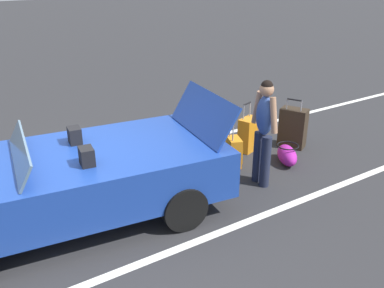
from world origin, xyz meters
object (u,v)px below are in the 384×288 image
traveler_person (264,128)px  suitcase_medium_bright (249,134)px  convertible_car (52,184)px  suitcase_large_black (293,128)px  duffel_bag (287,155)px  suitcase_small_carryon (234,152)px

traveler_person → suitcase_medium_bright: bearing=-114.8°
convertible_car → suitcase_large_black: 4.46m
suitcase_large_black → traveler_person: bearing=-178.9°
traveler_person → duffel_bag: bearing=-155.0°
convertible_car → duffel_bag: bearing=-177.4°
convertible_car → suitcase_medium_bright: bearing=-165.3°
suitcase_large_black → traveler_person: size_ratio=0.57×
convertible_car → traveler_person: (-3.00, 0.60, 0.34)m
suitcase_medium_bright → traveler_person: size_ratio=0.55×
convertible_car → suitcase_large_black: bearing=-170.5°
duffel_bag → traveler_person: traveler_person is taller
suitcase_large_black → duffel_bag: suitcase_large_black is taller
suitcase_large_black → suitcase_small_carryon: size_ratio=1.12×
duffel_bag → suitcase_small_carryon: bearing=-27.0°
suitcase_small_carryon → duffel_bag: suitcase_small_carryon is taller
suitcase_small_carryon → traveler_person: traveler_person is taller
suitcase_large_black → suitcase_small_carryon: (1.43, 0.07, -0.12)m
suitcase_large_black → suitcase_medium_bright: bearing=132.6°
traveler_person → convertible_car: bearing=-5.2°
duffel_bag → convertible_car: bearing=-4.5°
duffel_bag → traveler_person: (0.85, 0.29, 0.77)m
suitcase_medium_bright → duffel_bag: bearing=-4.4°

